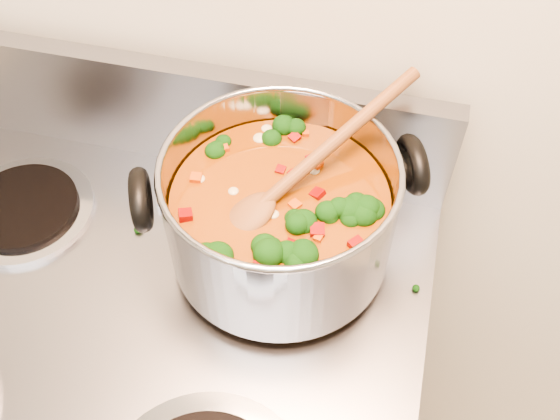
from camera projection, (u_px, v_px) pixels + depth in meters
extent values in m
cube|color=gray|center=(179.00, 113.00, 0.84)|extent=(0.74, 0.03, 0.16)
cylinder|color=#A5A5AD|center=(24.00, 210.00, 0.84)|extent=(0.18, 0.18, 0.01)
cylinder|color=black|center=(23.00, 207.00, 0.83)|extent=(0.15, 0.15, 0.01)
cylinder|color=#A5A5AD|center=(277.00, 262.00, 0.78)|extent=(0.18, 0.18, 0.01)
cylinder|color=black|center=(277.00, 259.00, 0.78)|extent=(0.15, 0.15, 0.01)
cylinder|color=#9B9BA3|center=(280.00, 210.00, 0.73)|extent=(0.27, 0.27, 0.14)
torus|color=#9B9BA3|center=(280.00, 168.00, 0.67)|extent=(0.27, 0.27, 0.01)
cylinder|color=#7D3D0B|center=(280.00, 222.00, 0.74)|extent=(0.25, 0.25, 0.10)
torus|color=black|center=(141.00, 199.00, 0.67)|extent=(0.05, 0.08, 0.08)
torus|color=black|center=(413.00, 164.00, 0.70)|extent=(0.05, 0.08, 0.08)
ellipsoid|color=black|center=(345.00, 187.00, 0.71)|extent=(0.04, 0.04, 0.03)
ellipsoid|color=black|center=(277.00, 268.00, 0.64)|extent=(0.04, 0.04, 0.03)
ellipsoid|color=black|center=(274.00, 243.00, 0.67)|extent=(0.04, 0.04, 0.03)
ellipsoid|color=black|center=(272.00, 231.00, 0.67)|extent=(0.04, 0.04, 0.03)
ellipsoid|color=black|center=(293.00, 181.00, 0.72)|extent=(0.04, 0.04, 0.03)
ellipsoid|color=black|center=(315.00, 248.00, 0.66)|extent=(0.04, 0.04, 0.03)
ellipsoid|color=black|center=(271.00, 161.00, 0.74)|extent=(0.04, 0.04, 0.03)
ellipsoid|color=black|center=(263.00, 143.00, 0.76)|extent=(0.04, 0.04, 0.03)
ellipsoid|color=black|center=(328.00, 226.00, 0.68)|extent=(0.04, 0.04, 0.03)
ellipsoid|color=black|center=(270.00, 128.00, 0.78)|extent=(0.04, 0.04, 0.03)
ellipsoid|color=black|center=(360.00, 182.00, 0.72)|extent=(0.04, 0.04, 0.03)
ellipsoid|color=maroon|center=(271.00, 175.00, 0.73)|extent=(0.01, 0.01, 0.01)
ellipsoid|color=maroon|center=(279.00, 276.00, 0.64)|extent=(0.01, 0.01, 0.01)
ellipsoid|color=maroon|center=(304.00, 233.00, 0.67)|extent=(0.01, 0.01, 0.01)
ellipsoid|color=maroon|center=(321.00, 207.00, 0.70)|extent=(0.01, 0.01, 0.01)
ellipsoid|color=maroon|center=(243.00, 190.00, 0.71)|extent=(0.01, 0.01, 0.01)
ellipsoid|color=maroon|center=(198.00, 220.00, 0.68)|extent=(0.01, 0.01, 0.01)
ellipsoid|color=maroon|center=(350.00, 172.00, 0.73)|extent=(0.01, 0.01, 0.01)
ellipsoid|color=maroon|center=(378.00, 217.00, 0.69)|extent=(0.01, 0.01, 0.01)
ellipsoid|color=maroon|center=(293.00, 260.00, 0.65)|extent=(0.01, 0.01, 0.01)
ellipsoid|color=maroon|center=(285.00, 228.00, 0.68)|extent=(0.01, 0.01, 0.01)
ellipsoid|color=maroon|center=(367.00, 208.00, 0.70)|extent=(0.01, 0.01, 0.01)
ellipsoid|color=maroon|center=(308.00, 233.00, 0.67)|extent=(0.01, 0.01, 0.01)
ellipsoid|color=maroon|center=(331.00, 215.00, 0.69)|extent=(0.01, 0.01, 0.01)
ellipsoid|color=#BE420A|center=(262.00, 200.00, 0.70)|extent=(0.01, 0.01, 0.01)
ellipsoid|color=#BE420A|center=(253.00, 207.00, 0.70)|extent=(0.01, 0.01, 0.01)
ellipsoid|color=#BE420A|center=(233.00, 143.00, 0.76)|extent=(0.01, 0.01, 0.01)
ellipsoid|color=#BE420A|center=(196.00, 220.00, 0.68)|extent=(0.01, 0.01, 0.01)
ellipsoid|color=#BE420A|center=(351.00, 218.00, 0.69)|extent=(0.01, 0.01, 0.01)
ellipsoid|color=#BE420A|center=(224.00, 266.00, 0.65)|extent=(0.01, 0.01, 0.01)
ellipsoid|color=#BE420A|center=(360.00, 184.00, 0.72)|extent=(0.01, 0.01, 0.01)
ellipsoid|color=#BE420A|center=(313.00, 133.00, 0.77)|extent=(0.01, 0.01, 0.01)
ellipsoid|color=tan|center=(328.00, 263.00, 0.65)|extent=(0.02, 0.02, 0.01)
ellipsoid|color=tan|center=(305.00, 217.00, 0.69)|extent=(0.02, 0.02, 0.01)
ellipsoid|color=tan|center=(252.00, 157.00, 0.74)|extent=(0.02, 0.02, 0.01)
ellipsoid|color=tan|center=(335.00, 149.00, 0.75)|extent=(0.02, 0.02, 0.01)
ellipsoid|color=tan|center=(283.00, 217.00, 0.69)|extent=(0.02, 0.02, 0.01)
ellipsoid|color=tan|center=(273.00, 141.00, 0.76)|extent=(0.02, 0.02, 0.01)
ellipsoid|color=tan|center=(365.00, 168.00, 0.73)|extent=(0.02, 0.02, 0.01)
ellipsoid|color=brown|center=(248.00, 217.00, 0.69)|extent=(0.08, 0.09, 0.04)
cylinder|color=brown|center=(334.00, 143.00, 0.71)|extent=(0.17, 0.21, 0.09)
ellipsoid|color=black|center=(131.00, 347.00, 0.71)|extent=(0.01, 0.01, 0.01)
ellipsoid|color=black|center=(205.00, 361.00, 0.70)|extent=(0.01, 0.01, 0.01)
ellipsoid|color=black|center=(147.00, 219.00, 0.83)|extent=(0.01, 0.01, 0.01)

